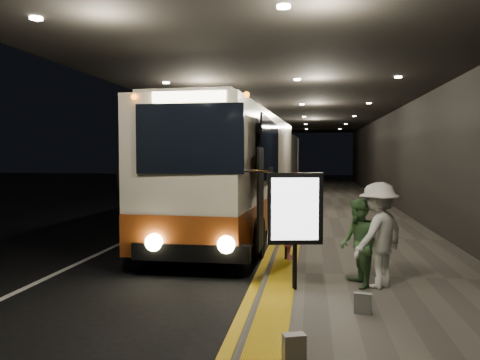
% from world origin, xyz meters
% --- Properties ---
extents(ground, '(90.00, 90.00, 0.00)m').
position_xyz_m(ground, '(0.00, 0.00, 0.00)').
color(ground, black).
extents(lane_line_white, '(0.12, 50.00, 0.01)m').
position_xyz_m(lane_line_white, '(-1.80, 5.00, 0.01)').
color(lane_line_white, silver).
rests_on(lane_line_white, ground).
extents(kerb_stripe_yellow, '(0.18, 50.00, 0.01)m').
position_xyz_m(kerb_stripe_yellow, '(2.35, 5.00, 0.01)').
color(kerb_stripe_yellow, gold).
rests_on(kerb_stripe_yellow, ground).
extents(sidewalk, '(4.50, 50.00, 0.15)m').
position_xyz_m(sidewalk, '(4.75, 5.00, 0.07)').
color(sidewalk, '#514C44').
rests_on(sidewalk, ground).
extents(tactile_strip, '(0.50, 50.00, 0.01)m').
position_xyz_m(tactile_strip, '(2.85, 5.00, 0.16)').
color(tactile_strip, gold).
rests_on(tactile_strip, sidewalk).
extents(terminal_wall, '(0.10, 50.00, 6.00)m').
position_xyz_m(terminal_wall, '(7.00, 5.00, 3.00)').
color(terminal_wall, black).
rests_on(terminal_wall, ground).
extents(support_columns, '(0.80, 24.80, 4.40)m').
position_xyz_m(support_columns, '(-1.50, 4.00, 2.20)').
color(support_columns, black).
rests_on(support_columns, ground).
extents(canopy, '(9.00, 50.00, 0.40)m').
position_xyz_m(canopy, '(2.50, 5.00, 4.60)').
color(canopy, black).
rests_on(canopy, support_columns).
extents(coach_main, '(2.95, 11.87, 3.67)m').
position_xyz_m(coach_main, '(1.05, 2.34, 1.76)').
color(coach_main, beige).
rests_on(coach_main, ground).
extents(coach_second, '(3.24, 12.13, 3.77)m').
position_xyz_m(coach_second, '(0.76, 17.22, 1.81)').
color(coach_second, beige).
rests_on(coach_second, ground).
extents(coach_third, '(2.96, 12.02, 3.75)m').
position_xyz_m(coach_third, '(0.89, 31.24, 1.80)').
color(coach_third, beige).
rests_on(coach_third, ground).
extents(passenger_boarding, '(0.56, 0.70, 1.68)m').
position_xyz_m(passenger_boarding, '(2.91, -1.96, 0.99)').
color(passenger_boarding, '#A74D59').
rests_on(passenger_boarding, sidewalk).
extents(passenger_waiting_green, '(0.64, 0.84, 1.54)m').
position_xyz_m(passenger_waiting_green, '(4.20, -3.96, 0.92)').
color(passenger_waiting_green, '#3D6839').
rests_on(passenger_waiting_green, sidewalk).
extents(passenger_waiting_white, '(1.20, 1.24, 1.83)m').
position_xyz_m(passenger_waiting_white, '(4.54, -3.94, 1.06)').
color(passenger_waiting_white, beige).
rests_on(passenger_waiting_white, sidewalk).
extents(bag_polka, '(0.26, 0.15, 0.30)m').
position_xyz_m(bag_polka, '(4.13, -5.38, 0.30)').
color(bag_polka, black).
rests_on(bag_polka, sidewalk).
extents(bag_plain, '(0.28, 0.22, 0.31)m').
position_xyz_m(bag_plain, '(3.20, -7.10, 0.30)').
color(bag_plain, '#B2ABA6').
rests_on(bag_plain, sidewalk).
extents(info_sign, '(0.94, 0.28, 1.99)m').
position_xyz_m(info_sign, '(3.11, -4.29, 1.50)').
color(info_sign, black).
rests_on(info_sign, sidewalk).
extents(stanchion_post, '(0.05, 0.05, 1.10)m').
position_xyz_m(stanchion_post, '(2.84, -2.06, 0.70)').
color(stanchion_post, black).
rests_on(stanchion_post, sidewalk).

